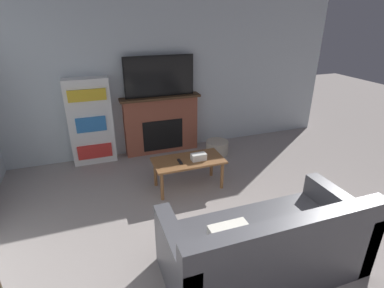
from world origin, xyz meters
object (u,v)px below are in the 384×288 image
Objects in this scene: bookshelf at (91,122)px; fireplace at (161,124)px; tv at (159,76)px; storage_basket at (217,147)px; coffee_table at (188,163)px; couch at (265,248)px.

fireplace is at bearing 1.06° from bookshelf.
storage_basket is at bearing -25.83° from tv.
coffee_table is at bearing -133.69° from storage_basket.
tv is 3.39m from couch.
bookshelf is at bearing 132.88° from coffee_table.
fireplace is 0.89m from tv.
tv reaches higher than storage_basket.
coffee_table is 2.49× the size of storage_basket.
bookshelf is (-1.23, -0.02, 0.20)m from fireplace.
coffee_table reaches higher than storage_basket.
couch is 2.82m from storage_basket.
couch is (0.24, -3.20, -0.24)m from fireplace.
tv is 1.41m from bookshelf.
couch is at bearing -85.72° from tv.
couch is 4.75× the size of storage_basket.
coffee_table is 0.70× the size of bookshelf.
tv reaches higher than couch.
bookshelf is 3.54× the size of storage_basket.
couch is 1.91× the size of coffee_table.
bookshelf reaches higher than storage_basket.
bookshelf is (-1.47, 3.18, 0.44)m from couch.
tv is at bearing 154.17° from storage_basket.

